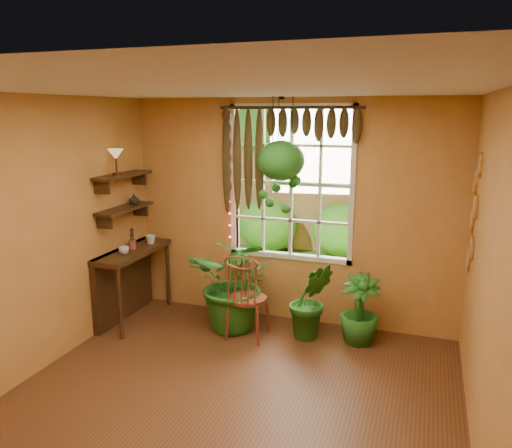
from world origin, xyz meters
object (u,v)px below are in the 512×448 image
at_px(counter_ledge, 126,276).
at_px(potted_plant_left, 236,282).
at_px(hanging_basket, 281,166).
at_px(windsor_chair, 247,309).
at_px(potted_plant_mid, 311,300).

bearing_deg(counter_ledge, potted_plant_left, 5.69).
bearing_deg(hanging_basket, windsor_chair, -126.93).
height_order(counter_ledge, potted_plant_mid, counter_ledge).
bearing_deg(potted_plant_mid, counter_ledge, -175.03).
relative_size(windsor_chair, hanging_basket, 0.90).
height_order(potted_plant_left, hanging_basket, hanging_basket).
bearing_deg(potted_plant_left, counter_ledge, -174.31).
height_order(potted_plant_mid, hanging_basket, hanging_basket).
distance_m(windsor_chair, potted_plant_left, 0.36).
xyz_separation_m(windsor_chair, potted_plant_left, (-0.20, 0.17, 0.25)).
bearing_deg(potted_plant_left, hanging_basket, 22.35).
bearing_deg(counter_ledge, windsor_chair, -1.22).
distance_m(counter_ledge, potted_plant_left, 1.41).
bearing_deg(potted_plant_mid, windsor_chair, -161.25).
distance_m(potted_plant_mid, hanging_basket, 1.56).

